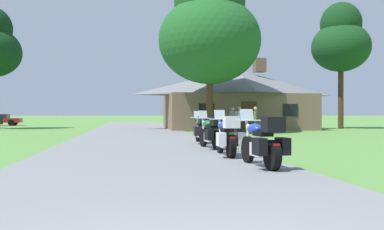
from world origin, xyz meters
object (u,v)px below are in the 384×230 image
bystander_white_shirt_beside_signpost (239,118)px  tree_by_lodge_front (210,28)px  bystander_olive_shirt_by_tree (255,119)px  motorcycle_green_farthest_in_row (202,130)px  tree_right_of_lodge (341,41)px  motorcycle_green_third_in_row (212,133)px  motorcycle_blue_nearest_to_camera (263,143)px  motorcycle_blue_second_in_row (227,137)px  parked_red_sedan_far_left (0,119)px  bystander_gray_shirt_near_lodge (233,119)px

bystander_white_shirt_beside_signpost → tree_by_lodge_front: (-2.05, -0.23, 5.83)m
tree_by_lodge_front → bystander_olive_shirt_by_tree: bearing=-47.9°
motorcycle_green_farthest_in_row → tree_right_of_lodge: tree_right_of_lodge is taller
motorcycle_green_third_in_row → tree_right_of_lodge: bearing=43.5°
motorcycle_blue_nearest_to_camera → tree_right_of_lodge: bearing=54.0°
bystander_white_shirt_beside_signpost → motorcycle_blue_second_in_row: bearing=56.9°
motorcycle_blue_nearest_to_camera → parked_red_sedan_far_left: size_ratio=0.48×
bystander_olive_shirt_by_tree → tree_by_lodge_front: size_ratio=0.15×
motorcycle_green_farthest_in_row → bystander_white_shirt_beside_signpost: bystander_white_shirt_beside_signpost is taller
motorcycle_blue_nearest_to_camera → motorcycle_green_third_in_row: (-0.14, 5.01, 0.00)m
motorcycle_green_third_in_row → bystander_white_shirt_beside_signpost: bearing=62.8°
motorcycle_blue_nearest_to_camera → bystander_gray_shirt_near_lodge: 18.16m
motorcycle_green_farthest_in_row → bystander_white_shirt_beside_signpost: size_ratio=1.23×
motorcycle_green_farthest_in_row → bystander_gray_shirt_near_lodge: size_ratio=1.25×
motorcycle_green_farthest_in_row → tree_right_of_lodge: size_ratio=0.20×
motorcycle_blue_second_in_row → motorcycle_green_farthest_in_row: bearing=88.6°
motorcycle_green_farthest_in_row → tree_by_lodge_front: tree_by_lodge_front is taller
bystander_olive_shirt_by_tree → tree_right_of_lodge: (10.00, 8.48, 6.42)m
motorcycle_green_third_in_row → tree_by_lodge_front: size_ratio=0.19×
motorcycle_blue_second_in_row → motorcycle_green_third_in_row: size_ratio=1.00×
motorcycle_blue_second_in_row → tree_right_of_lodge: (14.75, 21.18, 6.74)m
motorcycle_green_third_in_row → bystander_gray_shirt_near_lodge: (3.93, 12.74, 0.32)m
motorcycle_green_third_in_row → motorcycle_green_farthest_in_row: (0.10, 2.68, 0.00)m
motorcycle_green_third_in_row → bystander_olive_shirt_by_tree: (4.67, 10.19, 0.32)m
motorcycle_green_farthest_in_row → bystander_gray_shirt_near_lodge: bearing=69.4°
motorcycle_blue_nearest_to_camera → bystander_gray_shirt_near_lodge: (3.79, 17.75, 0.32)m
motorcycle_blue_nearest_to_camera → tree_by_lodge_front: 18.91m
motorcycle_blue_second_in_row → motorcycle_green_third_in_row: same height
motorcycle_blue_second_in_row → bystander_gray_shirt_near_lodge: (4.01, 15.25, 0.32)m
motorcycle_blue_second_in_row → bystander_olive_shirt_by_tree: bystander_olive_shirt_by_tree is taller
motorcycle_green_third_in_row → tree_right_of_lodge: tree_right_of_lodge is taller
bystander_olive_shirt_by_tree → motorcycle_green_farthest_in_row: bearing=164.8°
motorcycle_green_third_in_row → bystander_olive_shirt_by_tree: 11.21m
motorcycle_green_third_in_row → bystander_gray_shirt_near_lodge: size_ratio=1.25×
bystander_gray_shirt_near_lodge → bystander_white_shirt_beside_signpost: bearing=89.8°
bystander_olive_shirt_by_tree → motorcycle_blue_second_in_row: bearing=175.6°
motorcycle_green_third_in_row → parked_red_sedan_far_left: motorcycle_green_third_in_row is taller
tree_by_lodge_front → parked_red_sedan_far_left: size_ratio=2.59×
bystander_gray_shirt_near_lodge → tree_by_lodge_front: size_ratio=0.15×
tree_right_of_lodge → parked_red_sedan_far_left: (-30.88, 13.47, -6.70)m
motorcycle_green_third_in_row → bystander_white_shirt_beside_signpost: (4.43, 12.96, 0.34)m
motorcycle_green_third_in_row → motorcycle_green_farthest_in_row: bearing=79.5°
bystander_white_shirt_beside_signpost → parked_red_sedan_far_left: size_ratio=0.39×
motorcycle_green_farthest_in_row → bystander_white_shirt_beside_signpost: bearing=67.4°
motorcycle_green_farthest_in_row → tree_by_lodge_front: bearing=77.4°
motorcycle_blue_nearest_to_camera → bystander_white_shirt_beside_signpost: size_ratio=1.24×
motorcycle_green_third_in_row → bystander_olive_shirt_by_tree: bearing=57.1°
bystander_white_shirt_beside_signpost → parked_red_sedan_far_left: (-20.64, 19.18, -0.31)m
bystander_olive_shirt_by_tree → tree_by_lodge_front: (-2.29, 2.54, 5.85)m
motorcycle_blue_nearest_to_camera → tree_by_lodge_front: size_ratio=0.19×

